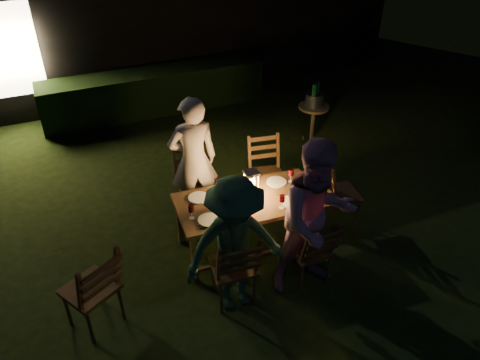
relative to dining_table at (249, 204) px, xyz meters
name	(u,v)px	position (x,y,z in m)	size (l,w,h in m)	color
dining_table	(249,204)	(0.00, 0.00, 0.00)	(1.76, 0.96, 0.71)	#462B17
chair_near_left	(234,278)	(-0.50, -0.74, -0.33)	(0.50, 0.53, 1.02)	#462B17
chair_near_right	(309,260)	(0.40, -0.80, -0.36)	(0.42, 0.45, 0.93)	#462B17
chair_far_left	(197,198)	(-0.40, 0.80, -0.33)	(0.48, 0.51, 1.03)	#462B17
chair_far_right	(266,184)	(0.60, 0.73, -0.34)	(0.52, 0.55, 1.00)	#462B17
chair_end	(337,205)	(1.23, -0.08, -0.32)	(0.58, 0.55, 1.07)	#462B17
chair_spare	(94,301)	(-1.93, -0.49, -0.32)	(0.67, 0.68, 1.07)	#462B17
person_house_side	(193,160)	(-0.39, 0.85, 0.23)	(0.63, 0.42, 1.74)	beige
person_opp_right	(316,219)	(0.39, -0.85, 0.28)	(0.89, 0.70, 1.84)	#B17A9F
person_opp_left	(235,246)	(-0.51, -0.79, 0.17)	(1.04, 0.60, 1.61)	#2F5E3B
lantern	(251,185)	(0.05, 0.05, 0.23)	(0.16, 0.16, 0.35)	white
plate_far_left	(199,198)	(-0.53, 0.26, 0.08)	(0.25, 0.25, 0.01)	white
plate_near_left	(209,220)	(-0.56, -0.18, 0.08)	(0.25, 0.25, 0.01)	white
plate_far_right	(277,182)	(0.46, 0.19, 0.08)	(0.25, 0.25, 0.01)	white
plate_near_right	(291,202)	(0.43, -0.25, 0.08)	(0.25, 0.25, 0.01)	white
wineglass_a	(217,185)	(-0.28, 0.30, 0.16)	(0.06, 0.06, 0.18)	#59070F
wineglass_b	(191,212)	(-0.73, -0.07, 0.16)	(0.06, 0.06, 0.18)	#59070F
wineglass_c	(282,202)	(0.28, -0.30, 0.16)	(0.06, 0.06, 0.18)	#59070F
wineglass_d	(291,176)	(0.63, 0.14, 0.16)	(0.06, 0.06, 0.18)	#59070F
wineglass_e	(250,210)	(-0.12, -0.29, 0.16)	(0.06, 0.06, 0.18)	silver
bottle_table	(228,194)	(-0.25, 0.02, 0.21)	(0.07, 0.07, 0.28)	#0F471E
napkin_left	(246,218)	(-0.17, -0.31, 0.08)	(0.18, 0.14, 0.01)	red
napkin_right	(302,204)	(0.53, -0.34, 0.08)	(0.18, 0.14, 0.01)	red
phone	(205,226)	(-0.64, -0.26, 0.07)	(0.14, 0.07, 0.01)	black
side_table	(314,110)	(2.08, 1.98, -0.04)	(0.51, 0.51, 0.68)	olive
ice_bucket	(315,100)	(2.08, 1.98, 0.15)	(0.30, 0.30, 0.22)	#A5A8AD
bottle_bucket_a	(314,98)	(2.03, 1.94, 0.20)	(0.07, 0.07, 0.32)	#0F471E
bottle_bucket_b	(316,95)	(2.13, 2.02, 0.20)	(0.07, 0.07, 0.32)	#0F471E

